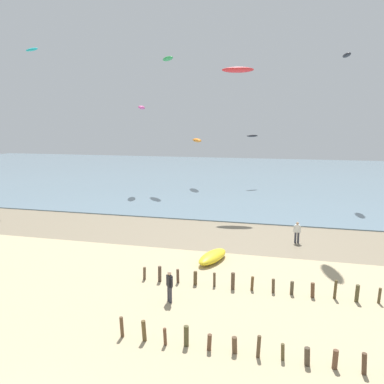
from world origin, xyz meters
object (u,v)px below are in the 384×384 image
kite_aloft_3 (347,55)px  kite_aloft_5 (168,59)px  person_by_waterline (297,232)px  kite_aloft_7 (252,136)px  kite_aloft_2 (197,140)px  kite_aloft_4 (238,70)px  kite_aloft_0 (32,50)px  person_nearest_camera (170,285)px  grounded_kite (213,257)px  kite_aloft_6 (142,108)px

kite_aloft_3 → kite_aloft_5: kite_aloft_5 is taller
kite_aloft_3 → person_by_waterline: bearing=-17.2°
kite_aloft_7 → kite_aloft_5: bearing=-24.3°
kite_aloft_2 → kite_aloft_5: bearing=85.0°
kite_aloft_5 → kite_aloft_7: size_ratio=1.64×
kite_aloft_3 → kite_aloft_7: (-11.39, 7.35, -9.67)m
kite_aloft_4 → kite_aloft_7: size_ratio=1.71×
kite_aloft_0 → kite_aloft_2: 24.29m
kite_aloft_0 → person_nearest_camera: bearing=155.2°
grounded_kite → kite_aloft_0: kite_aloft_0 is taller
kite_aloft_5 → person_nearest_camera: bearing=160.6°
person_by_waterline → grounded_kite: bearing=-135.4°
kite_aloft_2 → kite_aloft_7: (7.83, 2.40, 0.64)m
kite_aloft_4 → kite_aloft_2: bearing=-69.3°
kite_aloft_2 → person_by_waterline: bearing=-175.6°
person_nearest_camera → person_by_waterline: (6.72, 12.04, 0.00)m
kite_aloft_2 → kite_aloft_5: (-3.90, -1.43, 11.40)m
person_nearest_camera → kite_aloft_3: size_ratio=0.66×
kite_aloft_2 → kite_aloft_7: bearing=-98.0°
kite_aloft_7 → kite_aloft_6: bearing=-13.0°
person_by_waterline → kite_aloft_0: bearing=162.1°
kite_aloft_6 → kite_aloft_2: bearing=112.1°
kite_aloft_3 → kite_aloft_6: kite_aloft_3 is taller
kite_aloft_3 → kite_aloft_6: 26.24m
kite_aloft_3 → kite_aloft_5: size_ratio=0.81×
grounded_kite → kite_aloft_4: 22.19m
kite_aloft_2 → kite_aloft_0: bearing=108.3°
grounded_kite → kite_aloft_2: size_ratio=0.94×
kite_aloft_0 → kite_aloft_2: kite_aloft_0 is taller
kite_aloft_4 → kite_aloft_3: bearing=-152.7°
kite_aloft_3 → person_nearest_camera: bearing=-22.8°
grounded_kite → kite_aloft_3: 32.30m
kite_aloft_7 → kite_aloft_0: bearing=-6.1°
grounded_kite → kite_aloft_4: (-0.71, 16.76, 14.53)m
person_nearest_camera → kite_aloft_0: bearing=136.8°
kite_aloft_7 → kite_aloft_2: bearing=-25.3°
kite_aloft_0 → kite_aloft_4: size_ratio=0.62×
person_nearest_camera → grounded_kite: (1.05, 6.45, -0.59)m
person_by_waterline → kite_aloft_3: kite_aloft_3 is taller
grounded_kite → kite_aloft_0: size_ratio=1.59×
grounded_kite → kite_aloft_6: kite_aloft_6 is taller
grounded_kite → kite_aloft_6: (-14.61, 24.59, 11.16)m
kite_aloft_6 → grounded_kite: bearing=11.6°
grounded_kite → kite_aloft_3: (10.98, 25.23, 16.93)m
person_nearest_camera → kite_aloft_0: (-23.05, 21.66, 16.73)m
person_by_waterline → kite_aloft_6: (-20.28, 19.00, 10.57)m
person_nearest_camera → kite_aloft_7: (0.64, 39.03, 6.67)m
kite_aloft_4 → kite_aloft_6: (-13.90, 7.82, -3.37)m
kite_aloft_3 → kite_aloft_6: bearing=-90.6°
person_nearest_camera → kite_aloft_0: size_ratio=0.82×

